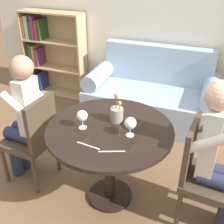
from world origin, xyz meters
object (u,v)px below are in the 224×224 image
(bookshelf_left, at_px, (49,52))
(person_left, at_px, (24,118))
(chair_left, at_px, (34,137))
(chair_right, at_px, (202,172))
(wine_glass_left, at_px, (82,116))
(person_right, at_px, (218,156))
(flower_vase, at_px, (117,113))
(wine_glass_right, at_px, (130,124))
(couch, at_px, (152,97))

(bookshelf_left, xyz_separation_m, person_left, (0.85, -1.79, 0.04))
(chair_left, bearing_deg, person_left, -92.86)
(chair_right, bearing_deg, wine_glass_left, 102.61)
(person_left, relative_size, wine_glass_left, 8.17)
(person_right, bearing_deg, flower_vase, 89.48)
(person_left, bearing_deg, wine_glass_right, 92.01)
(bookshelf_left, bearing_deg, flower_vase, -44.41)
(person_right, distance_m, wine_glass_right, 0.68)
(person_right, bearing_deg, bookshelf_left, 60.42)
(person_right, xyz_separation_m, wine_glass_right, (-0.65, -0.08, 0.18))
(person_left, bearing_deg, wine_glass_left, 87.80)
(chair_right, relative_size, person_right, 0.71)
(bookshelf_left, distance_m, wine_glass_left, 2.39)
(bookshelf_left, xyz_separation_m, chair_right, (2.44, -1.74, -0.13))
(person_left, distance_m, wine_glass_right, 1.03)
(wine_glass_left, bearing_deg, couch, 82.74)
(person_left, bearing_deg, flower_vase, 102.32)
(couch, distance_m, person_right, 1.74)
(wine_glass_right, bearing_deg, person_left, 177.76)
(couch, xyz_separation_m, wine_glass_right, (0.18, -1.56, 0.55))
(chair_left, xyz_separation_m, person_left, (-0.09, 0.01, 0.17))
(chair_right, height_order, flower_vase, flower_vase)
(person_right, distance_m, wine_glass_left, 1.06)
(bookshelf_left, distance_m, person_left, 1.98)
(person_right, bearing_deg, wine_glass_right, 102.05)
(wine_glass_left, bearing_deg, person_left, 173.55)
(couch, xyz_separation_m, person_left, (-0.83, -1.52, 0.35))
(couch, height_order, wine_glass_right, couch)
(chair_right, height_order, wine_glass_left, wine_glass_left)
(couch, xyz_separation_m, chair_right, (0.75, -1.47, 0.18))
(chair_left, height_order, chair_right, same)
(couch, xyz_separation_m, chair_left, (-0.75, -1.53, 0.18))
(person_left, distance_m, flower_vase, 0.87)
(bookshelf_left, bearing_deg, chair_left, -62.38)
(wine_glass_left, bearing_deg, person_right, 6.07)
(bookshelf_left, height_order, wine_glass_right, bookshelf_left)
(bookshelf_left, relative_size, flower_vase, 4.91)
(couch, distance_m, bookshelf_left, 1.74)
(chair_left, height_order, person_right, person_right)
(wine_glass_right, bearing_deg, chair_left, 178.23)
(bookshelf_left, bearing_deg, wine_glass_right, -44.40)
(couch, xyz_separation_m, person_right, (0.83, -1.48, 0.37))
(wine_glass_left, bearing_deg, flower_vase, 41.37)
(person_right, bearing_deg, wine_glass_left, 101.28)
(person_left, xyz_separation_m, person_right, (1.67, 0.04, 0.01))
(bookshelf_left, bearing_deg, wine_glass_left, -51.40)
(chair_left, height_order, wine_glass_left, wine_glass_left)
(wine_glass_left, xyz_separation_m, flower_vase, (0.22, 0.19, -0.03))
(couch, distance_m, chair_left, 1.71)
(chair_right, relative_size, flower_vase, 3.55)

